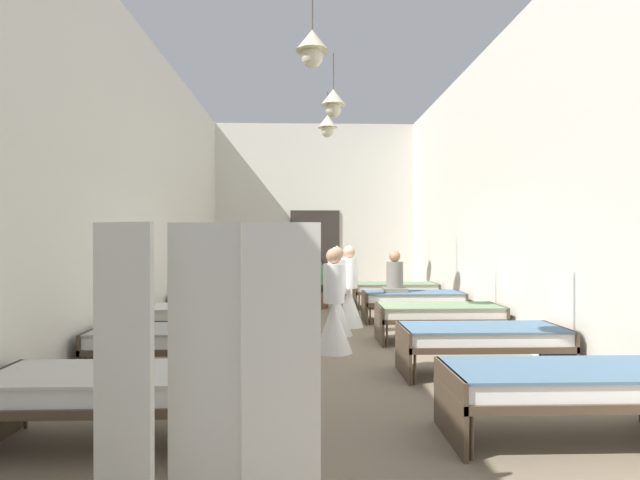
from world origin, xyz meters
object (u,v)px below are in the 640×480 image
object	(u,v)px
bed_left_row_0	(113,389)
bed_left_row_4	(239,289)
bed_right_row_1	(482,338)
patient_seated_primary	(395,277)
bed_left_row_3	(226,300)
bed_right_row_2	(439,314)
potted_plant	(319,278)
bed_right_row_3	(413,299)
nurse_mid_aisle	(334,315)
bed_right_row_0	(564,385)
nurse_near_aisle	(337,303)
bed_right_row_4	(395,289)
bed_left_row_1	(175,340)
bed_left_row_2	(207,315)
nurse_far_aisle	(349,298)
privacy_screen	(203,381)

from	to	relation	value
bed_left_row_0	bed_left_row_4	distance (m)	7.60
bed_right_row_1	patient_seated_primary	distance (m)	3.84
bed_left_row_3	bed_left_row_4	world-z (taller)	same
bed_right_row_2	patient_seated_primary	bearing A→B (deg)	100.44
potted_plant	bed_left_row_4	bearing A→B (deg)	-178.95
bed_right_row_2	bed_right_row_3	size ratio (longest dim) A/B	1.00
nurse_mid_aisle	patient_seated_primary	distance (m)	2.93
bed_left_row_4	potted_plant	size ratio (longest dim) A/B	1.60
bed_right_row_0	nurse_near_aisle	xyz separation A→B (m)	(-1.55, 4.38, 0.09)
bed_left_row_3	nurse_near_aisle	size ratio (longest dim) A/B	1.28
bed_left_row_3	potted_plant	world-z (taller)	potted_plant
bed_right_row_4	bed_right_row_1	bearing A→B (deg)	-90.00
nurse_mid_aisle	potted_plant	bearing A→B (deg)	-59.43
bed_right_row_2	bed_left_row_3	distance (m)	4.05
bed_right_row_0	potted_plant	size ratio (longest dim) A/B	1.60
bed_left_row_1	patient_seated_primary	world-z (taller)	patient_seated_primary
bed_left_row_2	bed_right_row_2	xyz separation A→B (m)	(3.58, 0.00, 0.00)
nurse_far_aisle	bed_left_row_4	bearing A→B (deg)	-21.30
bed_left_row_3	bed_left_row_0	bearing A→B (deg)	-90.00
bed_right_row_3	patient_seated_primary	xyz separation A→B (m)	(-0.35, -0.00, 0.43)
bed_right_row_2	bed_right_row_3	distance (m)	1.90
bed_right_row_3	privacy_screen	world-z (taller)	privacy_screen
bed_right_row_2	nurse_near_aisle	distance (m)	1.66
nurse_mid_aisle	privacy_screen	bearing A→B (deg)	107.23
bed_left_row_4	nurse_far_aisle	world-z (taller)	nurse_far_aisle
nurse_mid_aisle	nurse_far_aisle	size ratio (longest dim) A/B	1.00
bed_right_row_0	nurse_mid_aisle	distance (m)	3.53
bed_right_row_0	bed_left_row_4	size ratio (longest dim) A/B	1.00
bed_right_row_2	bed_right_row_4	size ratio (longest dim) A/B	1.00
bed_right_row_2	nurse_far_aisle	distance (m)	1.89
bed_left_row_4	privacy_screen	distance (m)	8.92
bed_left_row_3	nurse_mid_aisle	size ratio (longest dim) A/B	1.28
privacy_screen	bed_left_row_3	bearing A→B (deg)	109.28
bed_left_row_1	privacy_screen	distance (m)	3.33
bed_right_row_0	nurse_far_aisle	size ratio (longest dim) A/B	1.28
bed_left_row_0	nurse_far_aisle	distance (m)	5.68
privacy_screen	bed_left_row_0	bearing A→B (deg)	138.48
bed_left_row_0	patient_seated_primary	bearing A→B (deg)	60.48
bed_left_row_2	bed_right_row_3	distance (m)	4.05
bed_right_row_4	potted_plant	distance (m)	1.77
bed_left_row_2	bed_right_row_4	distance (m)	5.22
bed_right_row_0	bed_right_row_1	xyz separation A→B (m)	(0.00, 1.90, 0.00)
bed_right_row_0	patient_seated_primary	size ratio (longest dim) A/B	2.37
bed_left_row_4	patient_seated_primary	bearing A→B (deg)	-30.49
privacy_screen	nurse_far_aisle	bearing A→B (deg)	89.65
bed_right_row_1	nurse_near_aisle	xyz separation A→B (m)	(-1.55, 2.48, 0.09)
bed_right_row_2	bed_right_row_1	bearing A→B (deg)	-90.00
nurse_mid_aisle	bed_right_row_0	bearing A→B (deg)	147.82
potted_plant	privacy_screen	size ratio (longest dim) A/B	0.70
bed_right_row_2	bed_left_row_3	xyz separation A→B (m)	(-3.58, 1.90, 0.00)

